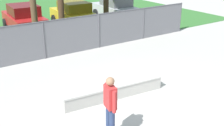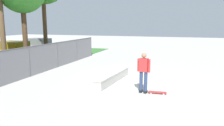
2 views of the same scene
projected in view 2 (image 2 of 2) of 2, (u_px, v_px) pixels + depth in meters
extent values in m
plane|color=#ADAAA3|center=(128.00, 78.00, 12.43)|extent=(80.00, 80.00, 0.00)
cube|color=#A8A59E|center=(113.00, 78.00, 11.68)|extent=(3.69, 0.78, 0.43)
cube|color=beige|center=(113.00, 73.00, 11.64)|extent=(3.74, 0.82, 0.06)
cube|color=black|center=(141.00, 91.00, 9.90)|extent=(0.28, 0.15, 0.10)
cube|color=black|center=(146.00, 92.00, 9.80)|extent=(0.28, 0.15, 0.10)
cylinder|color=navy|center=(141.00, 81.00, 9.79)|extent=(0.15, 0.15, 0.88)
cylinder|color=navy|center=(146.00, 81.00, 9.69)|extent=(0.15, 0.15, 0.88)
cube|color=red|center=(144.00, 65.00, 9.60)|extent=(0.28, 0.41, 0.60)
cylinder|color=red|center=(138.00, 65.00, 9.72)|extent=(0.10, 0.10, 0.58)
cylinder|color=red|center=(149.00, 66.00, 9.49)|extent=(0.10, 0.10, 0.58)
sphere|color=#9E7051|center=(144.00, 55.00, 9.53)|extent=(0.22, 0.22, 0.22)
cube|color=red|center=(157.00, 92.00, 9.67)|extent=(0.26, 0.81, 0.02)
cube|color=#B2B2B7|center=(164.00, 93.00, 9.61)|extent=(0.14, 0.07, 0.02)
cube|color=#B2B2B7|center=(151.00, 92.00, 9.74)|extent=(0.14, 0.07, 0.02)
cylinder|color=silver|center=(164.00, 94.00, 9.53)|extent=(0.03, 0.06, 0.05)
cylinder|color=silver|center=(164.00, 93.00, 9.70)|extent=(0.03, 0.06, 0.05)
cylinder|color=silver|center=(151.00, 93.00, 9.66)|extent=(0.03, 0.06, 0.05)
cylinder|color=silver|center=(151.00, 92.00, 9.82)|extent=(0.03, 0.06, 0.05)
cylinder|color=#4C4C51|center=(29.00, 62.00, 12.61)|extent=(0.07, 0.07, 1.79)
cylinder|color=#4C4C51|center=(57.00, 55.00, 15.37)|extent=(0.07, 0.07, 1.79)
cylinder|color=#4C4C51|center=(77.00, 50.00, 18.13)|extent=(0.07, 0.07, 1.79)
cylinder|color=#4C4C51|center=(91.00, 47.00, 20.88)|extent=(0.07, 0.07, 1.79)
cylinder|color=#4C4C51|center=(44.00, 45.00, 13.84)|extent=(14.77, 0.05, 0.05)
cube|color=slate|center=(45.00, 58.00, 13.99)|extent=(14.77, 0.01, 1.79)
cylinder|color=brown|center=(3.00, 35.00, 13.34)|extent=(0.32, 0.32, 4.78)
cylinder|color=#47301E|center=(25.00, 39.00, 14.36)|extent=(0.32, 0.32, 4.10)
cylinder|color=#47301E|center=(45.00, 31.00, 17.47)|extent=(0.32, 0.32, 5.04)
cube|color=gold|center=(12.00, 53.00, 17.82)|extent=(1.97, 4.27, 0.70)
cube|color=#776413|center=(13.00, 45.00, 17.65)|extent=(1.68, 2.16, 0.64)
cylinder|color=black|center=(9.00, 55.00, 19.17)|extent=(0.25, 0.65, 0.64)
cylinder|color=black|center=(17.00, 60.00, 16.61)|extent=(0.25, 0.65, 0.64)
cylinder|color=black|center=(33.00, 57.00, 18.26)|extent=(0.25, 0.65, 0.64)
cube|color=#B7BABF|center=(37.00, 49.00, 21.18)|extent=(1.97, 4.27, 0.70)
cube|color=slate|center=(38.00, 42.00, 21.01)|extent=(1.68, 2.16, 0.64)
cylinder|color=black|center=(20.00, 53.00, 20.87)|extent=(0.25, 0.65, 0.64)
cylinder|color=black|center=(33.00, 50.00, 22.53)|extent=(0.25, 0.65, 0.64)
cylinder|color=black|center=(42.00, 54.00, 19.96)|extent=(0.25, 0.65, 0.64)
cylinder|color=black|center=(54.00, 52.00, 21.62)|extent=(0.25, 0.65, 0.64)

